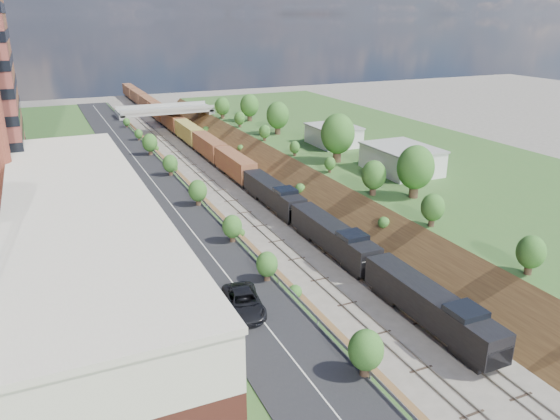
{
  "coord_description": "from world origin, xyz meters",
  "views": [
    {
      "loc": [
        -30.71,
        -19.9,
        29.75
      ],
      "look_at": [
        -3.76,
        40.36,
        6.0
      ],
      "focal_mm": 35.0,
      "sensor_mm": 36.0,
      "label": 1
    }
  ],
  "objects": [
    {
      "name": "platform_right",
      "position": [
        33.0,
        60.0,
        2.5
      ],
      "size": [
        44.0,
        180.0,
        5.0
      ],
      "primitive_type": "cube",
      "color": "#356027",
      "rests_on": "ground"
    },
    {
      "name": "rail_right_track",
      "position": [
        2.6,
        60.0,
        0.09
      ],
      "size": [
        1.58,
        180.0,
        0.18
      ],
      "primitive_type": "cube",
      "color": "gray",
      "rests_on": "ground"
    },
    {
      "name": "guardrail",
      "position": [
        -11.4,
        59.8,
        5.55
      ],
      "size": [
        0.1,
        171.0,
        0.7
      ],
      "color": "#99999E",
      "rests_on": "platform_left"
    },
    {
      "name": "commercial_building",
      "position": [
        -28.0,
        38.0,
        8.51
      ],
      "size": [
        14.3,
        62.3,
        7.0
      ],
      "color": "brown",
      "rests_on": "platform_left"
    },
    {
      "name": "suv",
      "position": [
        -16.39,
        19.9,
        6.02
      ],
      "size": [
        4.01,
        6.98,
        1.83
      ],
      "primitive_type": "imported",
      "rotation": [
        0.0,
        0.0,
        -0.15
      ],
      "color": "black",
      "rests_on": "road"
    },
    {
      "name": "embankment_left",
      "position": [
        -11.0,
        60.0,
        0.0
      ],
      "size": [
        10.0,
        180.0,
        10.0
      ],
      "primitive_type": "cube",
      "rotation": [
        0.0,
        0.79,
        0.0
      ],
      "color": "olive",
      "rests_on": "ground"
    },
    {
      "name": "overpass",
      "position": [
        0.0,
        122.0,
        4.92
      ],
      "size": [
        24.5,
        8.3,
        7.4
      ],
      "color": "gray",
      "rests_on": "ground"
    },
    {
      "name": "freight_train",
      "position": [
        2.6,
        107.87,
        2.68
      ],
      "size": [
        3.13,
        192.37,
        4.65
      ],
      "color": "black",
      "rests_on": "ground"
    },
    {
      "name": "platform_left",
      "position": [
        -33.0,
        60.0,
        2.5
      ],
      "size": [
        44.0,
        180.0,
        5.0
      ],
      "primitive_type": "cube",
      "color": "#356027",
      "rests_on": "ground"
    },
    {
      "name": "white_building_near",
      "position": [
        23.5,
        52.0,
        7.0
      ],
      "size": [
        9.0,
        12.0,
        4.0
      ],
      "primitive_type": "cube",
      "color": "silver",
      "rests_on": "platform_right"
    },
    {
      "name": "tree_right_large",
      "position": [
        17.0,
        40.0,
        9.38
      ],
      "size": [
        5.25,
        5.25,
        7.61
      ],
      "color": "#473323",
      "rests_on": "platform_right"
    },
    {
      "name": "road",
      "position": [
        -15.5,
        60.0,
        5.05
      ],
      "size": [
        8.0,
        180.0,
        0.1
      ],
      "primitive_type": "cube",
      "color": "black",
      "rests_on": "platform_left"
    },
    {
      "name": "white_building_far",
      "position": [
        23.0,
        74.0,
        6.8
      ],
      "size": [
        8.0,
        10.0,
        3.6
      ],
      "primitive_type": "cube",
      "color": "silver",
      "rests_on": "platform_right"
    },
    {
      "name": "tree_left_crest",
      "position": [
        -11.8,
        20.0,
        7.04
      ],
      "size": [
        2.45,
        2.45,
        3.55
      ],
      "color": "#473323",
      "rests_on": "platform_left"
    },
    {
      "name": "rail_left_track",
      "position": [
        -2.6,
        60.0,
        0.09
      ],
      "size": [
        1.58,
        180.0,
        0.18
      ],
      "primitive_type": "cube",
      "color": "gray",
      "rests_on": "ground"
    },
    {
      "name": "embankment_right",
      "position": [
        11.0,
        60.0,
        0.0
      ],
      "size": [
        10.0,
        180.0,
        10.0
      ],
      "primitive_type": "cube",
      "rotation": [
        0.0,
        0.79,
        0.0
      ],
      "color": "olive",
      "rests_on": "ground"
    }
  ]
}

